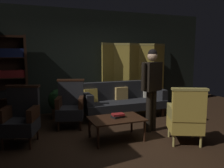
% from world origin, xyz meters
% --- Properties ---
extents(ground_plane, '(10.00, 10.00, 0.00)m').
position_xyz_m(ground_plane, '(0.00, 0.00, 0.00)').
color(ground_plane, black).
extents(back_wall, '(7.20, 0.10, 2.80)m').
position_xyz_m(back_wall, '(0.00, 2.45, 1.40)').
color(back_wall, black).
rests_on(back_wall, ground_plane).
extents(folding_screen, '(2.14, 0.27, 1.90)m').
position_xyz_m(folding_screen, '(1.28, 2.28, 0.99)').
color(folding_screen, '#B29338').
rests_on(folding_screen, ground_plane).
extents(bookshelf, '(0.90, 0.32, 2.05)m').
position_xyz_m(bookshelf, '(-2.15, 2.20, 1.08)').
color(bookshelf, black).
rests_on(bookshelf, ground_plane).
extents(velvet_couch, '(2.12, 0.78, 0.88)m').
position_xyz_m(velvet_couch, '(0.55, 1.45, 0.45)').
color(velvet_couch, black).
rests_on(velvet_couch, ground_plane).
extents(coffee_table, '(1.00, 0.64, 0.42)m').
position_xyz_m(coffee_table, '(-0.21, 0.02, 0.37)').
color(coffee_table, black).
rests_on(coffee_table, ground_plane).
extents(armchair_gilt_accent, '(0.77, 0.77, 1.04)m').
position_xyz_m(armchair_gilt_accent, '(0.88, -0.59, 0.49)').
color(armchair_gilt_accent, tan).
rests_on(armchair_gilt_accent, ground_plane).
extents(armchair_wing_left, '(0.74, 0.73, 1.04)m').
position_xyz_m(armchair_wing_left, '(-1.87, 0.49, 0.49)').
color(armchair_wing_left, black).
rests_on(armchair_wing_left, ground_plane).
extents(armchair_wing_right, '(0.72, 0.72, 1.04)m').
position_xyz_m(armchair_wing_right, '(-0.86, 1.09, 0.49)').
color(armchair_wing_right, black).
rests_on(armchair_wing_right, ground_plane).
extents(standing_figure, '(0.56, 0.32, 1.70)m').
position_xyz_m(standing_figure, '(0.64, 0.20, 1.03)').
color(standing_figure, black).
rests_on(standing_figure, ground_plane).
extents(potted_plant, '(0.45, 0.45, 0.74)m').
position_xyz_m(potted_plant, '(-1.05, 1.79, 0.43)').
color(potted_plant, brown).
rests_on(potted_plant, ground_plane).
extents(book_black_cloth, '(0.26, 0.20, 0.04)m').
position_xyz_m(book_black_cloth, '(-0.17, 0.05, 0.44)').
color(book_black_cloth, black).
rests_on(book_black_cloth, coffee_table).
extents(book_red_leather, '(0.23, 0.15, 0.04)m').
position_xyz_m(book_red_leather, '(-0.17, 0.05, 0.48)').
color(book_red_leather, maroon).
rests_on(book_red_leather, book_black_cloth).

